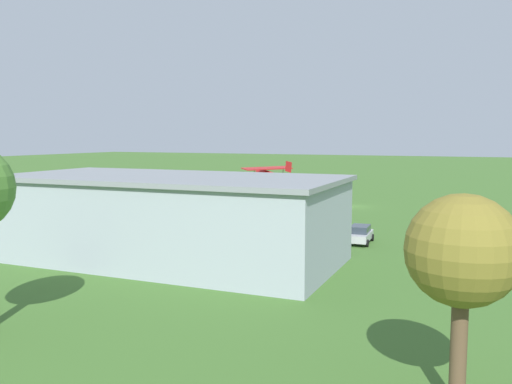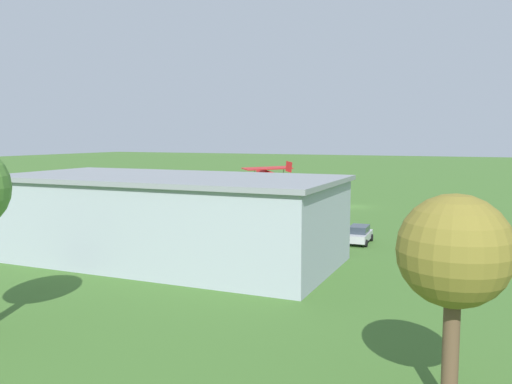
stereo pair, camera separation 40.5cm
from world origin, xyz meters
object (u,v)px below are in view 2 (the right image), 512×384
object	(u,v)px
biplane	(273,175)
person_at_fence_line	(193,217)
car_blue	(147,216)
person_beside_truck	(168,212)
tree_by_windsock	(454,253)
car_silver	(359,234)
person_walking_on_apron	(116,222)
car_yellow	(93,213)
hangar	(169,218)

from	to	relation	value
biplane	person_at_fence_line	xyz separation A→B (m)	(2.68, 16.18, -3.51)
car_blue	person_beside_truck	xyz separation A→B (m)	(0.17, -4.27, -0.07)
biplane	tree_by_windsock	size ratio (longest dim) A/B	1.00
car_silver	person_walking_on_apron	world-z (taller)	car_silver
car_silver	car_yellow	bearing A→B (deg)	-1.27
biplane	car_silver	bearing A→B (deg)	130.63
tree_by_windsock	person_at_fence_line	bearing A→B (deg)	-46.87
car_yellow	person_walking_on_apron	xyz separation A→B (m)	(-6.06, 3.53, -0.08)
hangar	person_beside_truck	distance (m)	21.22
car_yellow	tree_by_windsock	bearing A→B (deg)	144.79
car_yellow	hangar	bearing A→B (deg)	145.29
car_blue	person_walking_on_apron	xyz separation A→B (m)	(1.16, 3.82, -0.11)
biplane	car_silver	size ratio (longest dim) A/B	1.79
person_at_fence_line	tree_by_windsock	xyz separation A→B (m)	(-28.41, 30.33, 4.74)
car_yellow	person_walking_on_apron	size ratio (longest dim) A/B	3.04
car_yellow	person_at_fence_line	distance (m)	12.10
car_silver	person_walking_on_apron	distance (m)	24.79
car_silver	tree_by_windsock	xyz separation A→B (m)	(-9.69, 27.81, 4.77)
person_beside_truck	person_walking_on_apron	xyz separation A→B (m)	(1.00, 8.08, -0.04)
biplane	person_walking_on_apron	bearing A→B (deg)	68.29
tree_by_windsock	hangar	bearing A→B (deg)	-35.63
car_silver	person_at_fence_line	bearing A→B (deg)	-7.68
biplane	person_walking_on_apron	size ratio (longest dim) A/B	4.95
hangar	person_at_fence_line	size ratio (longest dim) A/B	15.32
biplane	person_beside_truck	world-z (taller)	biplane
biplane	person_beside_truck	size ratio (longest dim) A/B	4.73
car_silver	person_at_fence_line	size ratio (longest dim) A/B	2.48
car_silver	tree_by_windsock	distance (m)	29.83
car_yellow	car_blue	bearing A→B (deg)	-177.73
hangar	car_yellow	size ratio (longest dim) A/B	5.62
car_blue	person_beside_truck	size ratio (longest dim) A/B	2.90
biplane	tree_by_windsock	xyz separation A→B (m)	(-25.73, 46.51, 1.23)
car_silver	car_yellow	world-z (taller)	car_yellow
hangar	person_walking_on_apron	xyz separation A→B (m)	(12.69, -9.45, -2.52)
biplane	tree_by_windsock	bearing A→B (deg)	118.96
car_blue	tree_by_windsock	bearing A→B (deg)	139.05
car_silver	person_at_fence_line	xyz separation A→B (m)	(18.73, -2.52, 0.03)
car_blue	person_at_fence_line	world-z (taller)	person_at_fence_line
biplane	person_beside_truck	bearing A→B (deg)	60.61
biplane	person_walking_on_apron	world-z (taller)	biplane
car_silver	car_blue	bearing A→B (deg)	-2.36
car_silver	person_at_fence_line	world-z (taller)	person_at_fence_line
hangar	biplane	size ratio (longest dim) A/B	3.45
car_silver	car_blue	world-z (taller)	car_blue
car_blue	tree_by_windsock	xyz separation A→B (m)	(-33.15, 28.77, 4.72)
hangar	person_at_fence_line	xyz separation A→B (m)	(6.79, -14.83, -2.42)
car_blue	car_yellow	bearing A→B (deg)	2.27
tree_by_windsock	car_silver	bearing A→B (deg)	-70.79
person_at_fence_line	hangar	bearing A→B (deg)	114.60
person_beside_truck	tree_by_windsock	size ratio (longest dim) A/B	0.21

